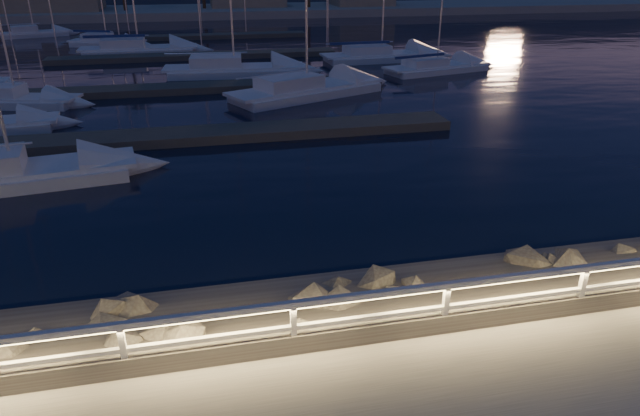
# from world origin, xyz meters

# --- Properties ---
(ground) EXTENTS (400.00, 400.00, 0.00)m
(ground) POSITION_xyz_m (0.00, 0.00, 0.00)
(ground) COLOR #ABA49A
(ground) RESTS_ON ground
(harbor_water) EXTENTS (400.00, 440.00, 0.60)m
(harbor_water) POSITION_xyz_m (0.00, 31.22, -0.97)
(harbor_water) COLOR black
(harbor_water) RESTS_ON ground
(guard_rail) EXTENTS (44.11, 0.12, 1.06)m
(guard_rail) POSITION_xyz_m (-0.07, -0.00, 0.77)
(guard_rail) COLOR white
(guard_rail) RESTS_ON ground
(riprap) EXTENTS (33.31, 2.57, 1.24)m
(riprap) POSITION_xyz_m (-1.48, 1.21, -0.16)
(riprap) COLOR slate
(riprap) RESTS_ON ground
(floating_docks) EXTENTS (22.00, 36.00, 0.40)m
(floating_docks) POSITION_xyz_m (0.00, 32.50, -0.40)
(floating_docks) COLOR #534E45
(floating_docks) RESTS_ON ground
(far_shore) EXTENTS (160.00, 14.00, 5.20)m
(far_shore) POSITION_xyz_m (-0.12, 74.05, 0.29)
(far_shore) COLOR #ABA49A
(far_shore) RESTS_ON ground
(sailboat_a) EXTENTS (6.82, 3.61, 11.26)m
(sailboat_a) POSITION_xyz_m (-9.86, 24.37, -0.18)
(sailboat_a) COLOR silver
(sailboat_a) RESTS_ON ground
(sailboat_b) EXTENTS (8.39, 3.55, 13.87)m
(sailboat_b) POSITION_xyz_m (-7.04, 11.97, -0.15)
(sailboat_b) COLOR silver
(sailboat_b) RESTS_ON ground
(sailboat_c) EXTENTS (9.65, 6.21, 15.99)m
(sailboat_c) POSITION_xyz_m (5.68, 23.09, -0.13)
(sailboat_c) COLOR silver
(sailboat_c) RESTS_ON ground
(sailboat_g) EXTENTS (9.51, 3.63, 15.76)m
(sailboat_g) POSITION_xyz_m (2.15, 30.49, -0.13)
(sailboat_g) COLOR silver
(sailboat_g) RESTS_ON ground
(sailboat_h) EXTENTS (8.03, 4.09, 13.09)m
(sailboat_h) POSITION_xyz_m (15.95, 28.56, -0.20)
(sailboat_h) COLOR silver
(sailboat_h) RESTS_ON ground
(sailboat_i) EXTENTS (6.89, 4.05, 11.42)m
(sailboat_i) POSITION_xyz_m (-7.68, 46.53, -0.18)
(sailboat_i) COLOR silver
(sailboat_i) RESTS_ON ground
(sailboat_k) EXTENTS (9.27, 2.86, 15.66)m
(sailboat_k) POSITION_xyz_m (-4.70, 41.15, -0.13)
(sailboat_k) COLOR silver
(sailboat_k) RESTS_ON ground
(sailboat_l) EXTENTS (9.36, 3.26, 15.58)m
(sailboat_l) POSITION_xyz_m (13.64, 33.91, -0.15)
(sailboat_l) COLOR silver
(sailboat_l) RESTS_ON ground
(sailboat_m) EXTENTS (6.73, 3.87, 11.15)m
(sailboat_m) POSITION_xyz_m (-15.51, 54.94, -0.19)
(sailboat_m) COLOR silver
(sailboat_m) RESTS_ON ground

